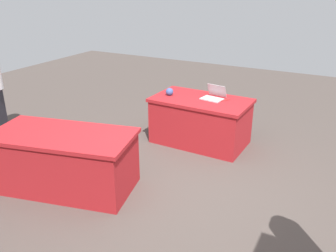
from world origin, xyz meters
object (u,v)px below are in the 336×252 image
at_px(laptop_silver, 213,96).
at_px(scissors_red, 224,100).
at_px(table_mid_right, 65,161).
at_px(yarn_ball, 170,92).
at_px(table_foreground, 200,121).

xyz_separation_m(laptop_silver, scissors_red, (-0.18, 0.00, -0.04)).
xyz_separation_m(table_mid_right, yarn_ball, (-0.44, -1.96, 0.43)).
height_order(table_mid_right, laptop_silver, laptop_silver).
relative_size(table_mid_right, yarn_ball, 15.59).
relative_size(table_mid_right, scissors_red, 10.50).
bearing_deg(scissors_red, table_mid_right, 3.99).
xyz_separation_m(table_foreground, laptop_silver, (-0.16, -0.10, 0.41)).
bearing_deg(table_foreground, scissors_red, -164.45).
xyz_separation_m(laptop_silver, yarn_ball, (0.68, 0.17, 0.02)).
distance_m(table_foreground, table_mid_right, 2.25).
distance_m(table_foreground, laptop_silver, 0.45).
bearing_deg(scissors_red, laptop_silver, -54.91).
distance_m(table_mid_right, scissors_red, 2.52).
distance_m(yarn_ball, scissors_red, 0.88).
distance_m(table_mid_right, yarn_ball, 2.06).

